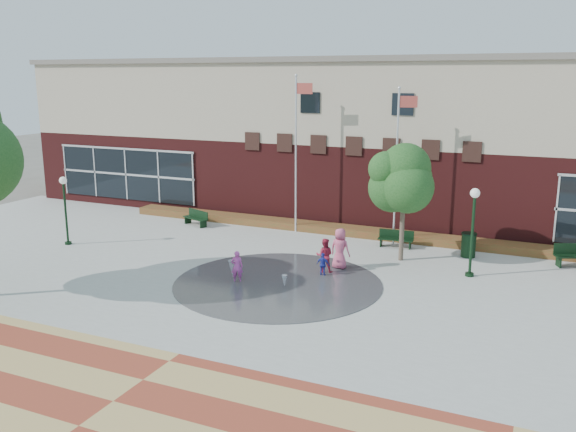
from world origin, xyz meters
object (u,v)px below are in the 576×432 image
at_px(flagpole_left, 297,146).
at_px(flagpole_right, 397,158).
at_px(bench_left, 196,221).
at_px(trash_can, 468,245).
at_px(child_splash, 237,267).

relative_size(flagpole_left, flagpole_right, 1.07).
relative_size(bench_left, trash_can, 1.54).
bearing_deg(flagpole_left, trash_can, -8.33).
bearing_deg(bench_left, child_splash, -26.63).
xyz_separation_m(flagpole_right, child_splash, (-4.40, -8.13, -3.65)).
height_order(flagpole_left, child_splash, flagpole_left).
bearing_deg(flagpole_left, flagpole_right, -5.45).
bearing_deg(trash_can, flagpole_left, 173.47).
bearing_deg(child_splash, flagpole_left, -108.57).
height_order(trash_can, child_splash, child_splash).
height_order(flagpole_right, trash_can, flagpole_right).
relative_size(flagpole_left, trash_can, 7.17).
bearing_deg(flagpole_right, bench_left, 174.23).
relative_size(flagpole_left, child_splash, 6.29).
bearing_deg(child_splash, bench_left, -73.47).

